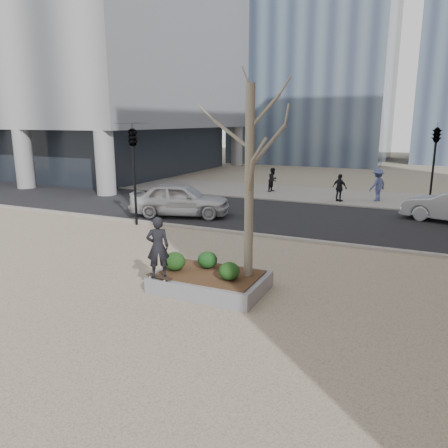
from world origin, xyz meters
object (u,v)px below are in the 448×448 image
at_px(planter, 210,282).
at_px(skateboard, 159,277).
at_px(skateboarder, 158,247).
at_px(police_car, 180,199).

height_order(planter, skateboard, skateboard).
bearing_deg(skateboard, planter, 47.59).
bearing_deg(skateboarder, planter, -176.24).
bearing_deg(police_car, skateboarder, -171.16).
relative_size(skateboard, police_car, 0.16).
height_order(skateboard, skateboarder, skateboarder).
xyz_separation_m(planter, skateboard, (-1.10, -0.88, 0.26)).
distance_m(planter, skateboarder, 1.80).
bearing_deg(police_car, planter, -163.05).
distance_m(skateboard, skateboarder, 0.85).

